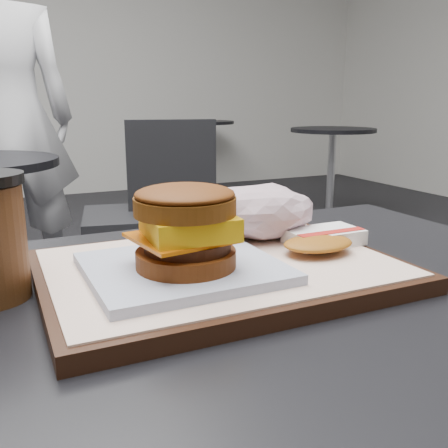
% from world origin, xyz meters
% --- Properties ---
extents(customer_table, '(0.80, 0.60, 0.77)m').
position_xyz_m(customer_table, '(0.00, 0.00, 0.58)').
color(customer_table, '#A5A5AA').
rests_on(customer_table, ground).
extents(serving_tray, '(0.38, 0.28, 0.02)m').
position_xyz_m(serving_tray, '(-0.02, 0.05, 0.78)').
color(serving_tray, black).
rests_on(serving_tray, customer_table).
extents(breakfast_sandwich, '(0.19, 0.17, 0.09)m').
position_xyz_m(breakfast_sandwich, '(-0.07, 0.02, 0.83)').
color(breakfast_sandwich, silver).
rests_on(breakfast_sandwich, serving_tray).
extents(hash_brown, '(0.12, 0.09, 0.02)m').
position_xyz_m(hash_brown, '(0.11, 0.04, 0.80)').
color(hash_brown, white).
rests_on(hash_brown, serving_tray).
extents(crumpled_wrapper, '(0.15, 0.12, 0.07)m').
position_xyz_m(crumpled_wrapper, '(0.06, 0.12, 0.82)').
color(crumpled_wrapper, silver).
rests_on(crumpled_wrapper, serving_tray).
extents(neighbor_chair, '(0.64, 0.50, 0.88)m').
position_xyz_m(neighbor_chair, '(0.36, 1.69, 0.51)').
color(neighbor_chair, '#9E9EA3').
rests_on(neighbor_chair, ground).
extents(patron, '(0.66, 0.46, 1.76)m').
position_xyz_m(patron, '(-0.15, 2.29, 0.88)').
color(patron, silver).
rests_on(patron, ground).
extents(bg_table_near, '(0.66, 0.66, 0.75)m').
position_xyz_m(bg_table_near, '(2.20, 2.80, 0.56)').
color(bg_table_near, black).
rests_on(bg_table_near, ground).
extents(bg_table_far, '(0.66, 0.66, 0.75)m').
position_xyz_m(bg_table_far, '(1.80, 4.50, 0.56)').
color(bg_table_far, black).
rests_on(bg_table_far, ground).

